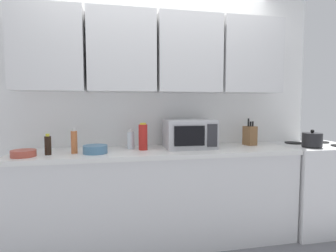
% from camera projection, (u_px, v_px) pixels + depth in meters
% --- Properties ---
extents(wall_back_with_cabinets, '(3.51, 0.38, 2.60)m').
position_uv_depth(wall_back_with_cabinets, '(155.00, 80.00, 2.69)').
color(wall_back_with_cabinets, white).
rests_on(wall_back_with_cabinets, ground_plane).
extents(counter_run, '(2.64, 0.63, 0.90)m').
position_uv_depth(counter_run, '(158.00, 196.00, 2.55)').
color(counter_run, silver).
rests_on(counter_run, ground_plane).
extents(stove_range, '(0.76, 0.64, 0.91)m').
position_uv_depth(stove_range, '(314.00, 186.00, 2.86)').
color(stove_range, silver).
rests_on(stove_range, ground_plane).
extents(kettle, '(0.19, 0.19, 0.17)m').
position_uv_depth(kettle, '(312.00, 139.00, 2.65)').
color(kettle, black).
rests_on(kettle, stove_range).
extents(microwave, '(0.48, 0.37, 0.28)m').
position_uv_depth(microwave, '(189.00, 134.00, 2.61)').
color(microwave, '#B7B7BC').
rests_on(microwave, counter_run).
extents(knife_block, '(0.12, 0.14, 0.28)m').
position_uv_depth(knife_block, '(250.00, 135.00, 2.80)').
color(knife_block, brown).
rests_on(knife_block, counter_run).
extents(bottle_red_sauce, '(0.08, 0.08, 0.26)m').
position_uv_depth(bottle_red_sauce, '(143.00, 137.00, 2.49)').
color(bottle_red_sauce, red).
rests_on(bottle_red_sauce, counter_run).
extents(bottle_spice_jar, '(0.05, 0.05, 0.22)m').
position_uv_depth(bottle_spice_jar, '(74.00, 142.00, 2.31)').
color(bottle_spice_jar, '#BC6638').
rests_on(bottle_spice_jar, counter_run).
extents(bottle_soy_dark, '(0.05, 0.05, 0.18)m').
position_uv_depth(bottle_soy_dark, '(48.00, 145.00, 2.25)').
color(bottle_soy_dark, black).
rests_on(bottle_soy_dark, counter_run).
extents(bottle_clear_tall, '(0.07, 0.07, 0.19)m').
position_uv_depth(bottle_clear_tall, '(131.00, 140.00, 2.56)').
color(bottle_clear_tall, silver).
rests_on(bottle_clear_tall, counter_run).
extents(bowl_ceramic_small, '(0.21, 0.21, 0.07)m').
position_uv_depth(bowl_ceramic_small, '(95.00, 149.00, 2.32)').
color(bowl_ceramic_small, teal).
rests_on(bowl_ceramic_small, counter_run).
extents(bowl_mixing_large, '(0.19, 0.19, 0.05)m').
position_uv_depth(bowl_mixing_large, '(23.00, 153.00, 2.17)').
color(bowl_mixing_large, '#B24C3D').
rests_on(bowl_mixing_large, counter_run).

